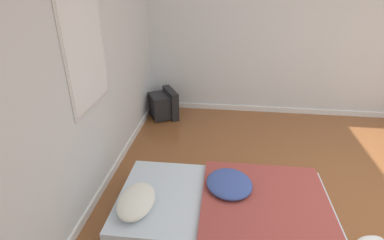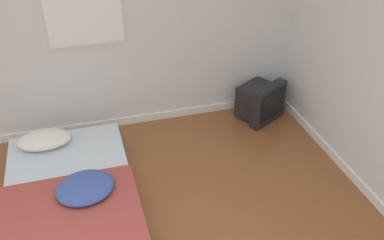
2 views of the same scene
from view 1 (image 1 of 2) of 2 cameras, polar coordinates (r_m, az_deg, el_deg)
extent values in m
cube|color=silver|center=(2.76, -23.01, 4.85)|extent=(7.83, 0.06, 2.60)
cube|color=white|center=(3.38, -18.56, -15.34)|extent=(7.83, 0.02, 0.09)
cube|color=silver|center=(3.02, -19.63, 12.71)|extent=(0.82, 0.01, 1.15)
cube|color=white|center=(3.02, -19.53, 12.72)|extent=(0.75, 0.01, 1.08)
cube|color=silver|center=(5.29, 24.96, 14.04)|extent=(0.06, 8.20, 2.60)
cube|color=white|center=(5.61, 22.66, 1.45)|extent=(0.02, 8.20, 0.09)
cube|color=silver|center=(3.09, 5.90, -16.47)|extent=(1.12, 2.06, 0.24)
ellipsoid|color=silver|center=(2.92, -10.60, -14.92)|extent=(0.52, 0.34, 0.14)
cube|color=#993D38|center=(3.03, 13.69, -14.68)|extent=(1.14, 1.20, 0.05)
ellipsoid|color=#384C93|center=(3.07, 7.11, -11.89)|extent=(0.61, 0.58, 0.11)
cube|color=black|center=(5.02, -6.21, 2.73)|extent=(0.50, 0.45, 0.38)
cube|color=black|center=(5.07, -4.08, 3.27)|extent=(0.51, 0.35, 0.47)
cube|color=black|center=(5.08, -3.42, 3.50)|extent=(0.37, 0.21, 0.34)
camera|label=2|loc=(3.94, 62.49, 21.50)|focal=40.00mm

